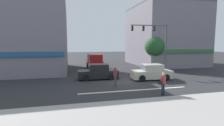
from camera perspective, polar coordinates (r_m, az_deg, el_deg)
The scene contains 13 objects.
ground_plane at distance 17.41m, azimuth 3.29°, elevation -5.91°, with size 120.00×120.00×0.00m, color #2B2B2D.
lane_marking_stripe at distance 14.20m, azimuth 7.50°, elevation -8.79°, with size 9.00×0.24×0.01m, color silver.
sidewalk_curb at distance 9.93m, azimuth 18.46°, elevation -15.42°, with size 40.00×5.00×0.16m, color #9E9993.
building_left_block at distance 26.09m, azimuth -28.05°, elevation 7.15°, with size 12.09×11.70×8.78m.
building_right_corner at distance 32.57m, azimuth 16.55°, elevation 8.54°, with size 10.51×11.94×10.14m.
street_tree at distance 25.59m, azimuth 13.71°, elevation 5.22°, with size 2.81×2.81×4.68m.
utility_pole_near_left at distance 21.26m, azimuth -21.84°, elevation 7.48°, with size 1.40×0.22×8.26m.
traffic_light_mast at distance 23.07m, azimuth 14.39°, elevation 7.68°, with size 4.89×0.37×6.20m.
sedan_crossing_center at distance 18.52m, azimuth 12.77°, elevation -3.08°, with size 4.21×2.10×1.58m.
sedan_crossing_leftbound at distance 18.29m, azimuth -4.58°, elevation -3.05°, with size 4.18×2.04×1.58m.
van_crossing_rightbound at distance 26.28m, azimuth -5.76°, elevation 0.48°, with size 2.11×4.64×2.11m.
pedestrian_foreground_with_bag at distance 12.97m, azimuth 16.30°, elevation -6.15°, with size 0.68×0.45×1.67m.
pedestrian_mid_crossing at distance 15.48m, azimuth 1.12°, elevation -3.87°, with size 0.55×0.62×1.67m.
Camera 1 is at (-5.03, -16.25, 3.72)m, focal length 28.00 mm.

